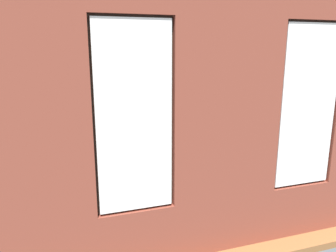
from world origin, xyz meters
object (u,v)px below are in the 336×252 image
remote_silver (171,146)px  potted_plant_between_couches (255,174)px  potted_plant_corner_near_left (211,118)px  remote_black (164,145)px  potted_plant_corner_far_left (335,158)px  couch_left (253,149)px  potted_plant_near_tv (60,165)px  media_console (30,177)px  couch_by_window (177,206)px  tv_flatscreen (26,145)px  potted_plant_foreground_right (49,130)px  candle_jar (180,140)px  coffee_table (164,147)px  cup_ceramic (146,146)px  potted_plant_by_left_couch (212,136)px  table_plant_small (155,138)px

remote_silver → potted_plant_between_couches: (-0.53, 2.53, 0.23)m
potted_plant_corner_near_left → potted_plant_between_couches: potted_plant_corner_near_left is taller
remote_black → potted_plant_corner_far_left: potted_plant_corner_far_left is taller
couch_left → potted_plant_corner_near_left: bearing=178.0°
potted_plant_near_tv → media_console: bearing=-62.8°
couch_by_window → remote_black: size_ratio=10.12×
remote_silver → tv_flatscreen: (2.92, 0.49, 0.43)m
remote_black → potted_plant_foreground_right: (2.50, -1.80, 0.10)m
remote_black → potted_plant_corner_far_left: 3.50m
candle_jar → tv_flatscreen: tv_flatscreen is taller
remote_silver → coffee_table: bearing=-127.9°
cup_ceramic → remote_silver: size_ratio=0.62×
remote_silver → potted_plant_corner_near_left: (-1.95, -1.97, 0.11)m
remote_silver → potted_plant_foreground_right: potted_plant_foreground_right is taller
cup_ceramic → potted_plant_near_tv: potted_plant_near_tv is taller
potted_plant_by_left_couch → potted_plant_foreground_right: potted_plant_foreground_right is taller
coffee_table → media_console: (2.81, 0.61, -0.13)m
potted_plant_corner_near_left → remote_black: bearing=42.0°
tv_flatscreen → media_console: bearing=90.0°
coffee_table → potted_plant_corner_near_left: size_ratio=1.22×
media_console → potted_plant_corner_near_left: 5.47m
coffee_table → potted_plant_foreground_right: (2.50, -1.80, 0.16)m
couch_left → potted_plant_corner_far_left: size_ratio=1.24×
potted_plant_corner_far_left → potted_plant_near_tv: bearing=-14.3°
remote_silver → media_console: size_ratio=0.13×
candle_jar → potted_plant_foreground_right: potted_plant_foreground_right is taller
table_plant_small → remote_black: (-0.19, 0.10, -0.14)m
remote_silver → media_console: media_console is taller
couch_left → remote_silver: (1.80, -0.54, 0.10)m
coffee_table → potted_plant_corner_far_left: bearing=126.3°
couch_left → tv_flatscreen: (4.72, -0.05, 0.53)m
couch_left → tv_flatscreen: tv_flatscreen is taller
couch_by_window → potted_plant_by_left_couch: bearing=-122.8°
table_plant_small → potted_plant_near_tv: (2.06, 1.80, 0.23)m
coffee_table → potted_plant_between_couches: bearing=103.7°
couch_left → potted_plant_by_left_couch: 1.39m
potted_plant_corner_far_left → candle_jar: bearing=-60.9°
couch_by_window → potted_plant_corner_far_left: (-2.72, 0.10, 0.47)m
table_plant_small → potted_plant_by_left_couch: (-1.70, -0.57, -0.24)m
coffee_table → cup_ceramic: 0.48m
potted_plant_by_left_couch → potted_plant_between_couches: (0.87, 3.33, 0.33)m
cup_ceramic → potted_plant_by_left_couch: size_ratio=0.20×
candle_jar → potted_plant_corner_near_left: bearing=-133.7°
remote_silver → tv_flatscreen: tv_flatscreen is taller
tv_flatscreen → couch_left: bearing=179.4°
couch_left → potted_plant_foreground_right: 5.05m
potted_plant_by_left_couch → potted_plant_between_couches: 3.45m
cup_ceramic → potted_plant_near_tv: 2.41m
candle_jar → remote_silver: candle_jar is taller
couch_left → potted_plant_by_left_couch: couch_left is taller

